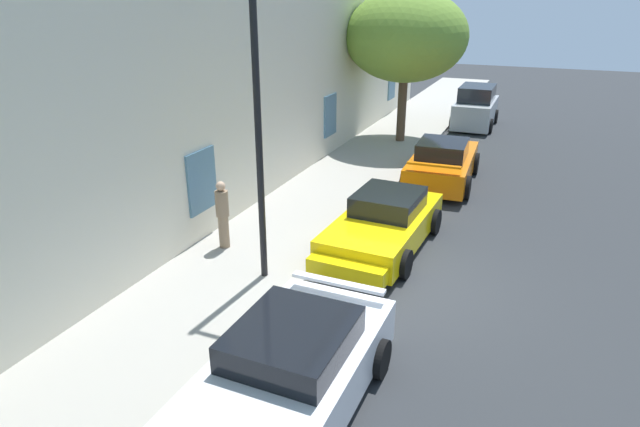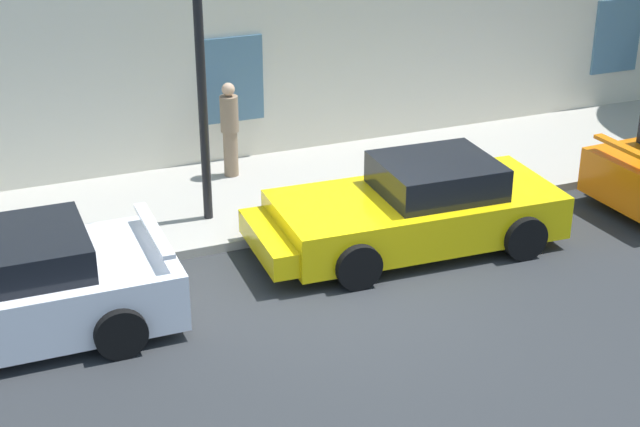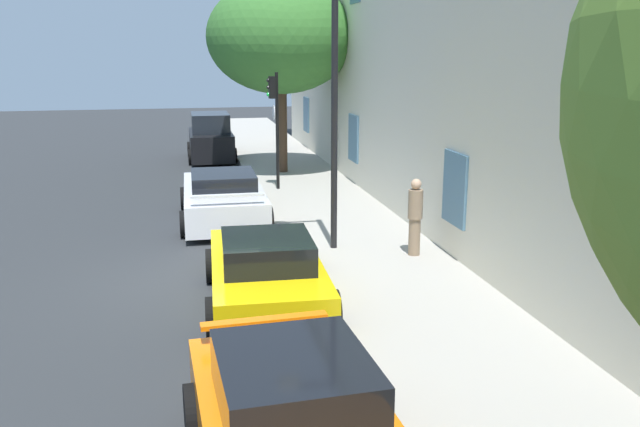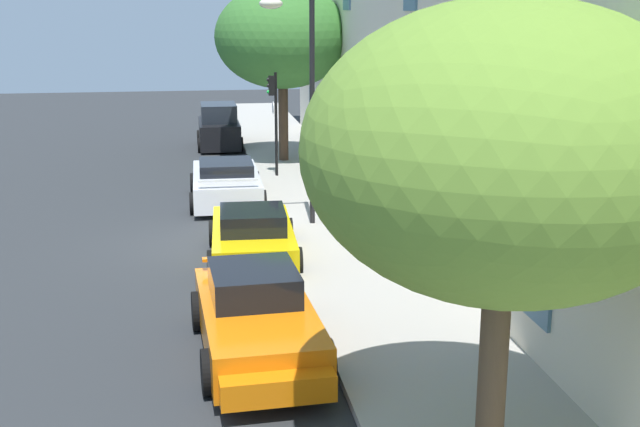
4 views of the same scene
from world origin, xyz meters
name	(u,v)px [view 1 (image 1 of 4)]	position (x,y,z in m)	size (l,w,h in m)	color
ground_plane	(410,282)	(0.00, 0.00, 0.00)	(80.00, 80.00, 0.00)	#2B2D30
sidewalk	(264,250)	(0.00, 3.55, 0.07)	(60.00, 3.28, 0.14)	#A8A399
building_facade	(100,7)	(0.00, 7.53, 5.47)	(40.83, 5.18, 10.91)	beige
sportscar_red_lead	(277,390)	(-4.78, 0.73, 0.59)	(5.02, 2.26, 1.34)	white
sportscar_yellow_flank	(381,227)	(1.33, 1.07, 0.58)	(4.62, 2.24, 1.31)	yellow
sportscar_white_middle	(443,162)	(7.02, 0.71, 0.64)	(4.73, 2.23, 1.46)	orange
hatchback_distant	(476,108)	(15.59, 0.91, 0.85)	(3.66, 1.87, 1.87)	#B2B7BC
tree_midblock	(406,36)	(11.18, 3.26, 4.22)	(4.73, 4.73, 5.83)	brown
street_lamp	(275,79)	(-1.17, 2.49, 4.30)	(0.44, 1.42, 6.07)	black
pedestrian_admiring	(223,214)	(-0.30, 4.44, 0.99)	(0.42, 0.42, 1.64)	#8C7259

